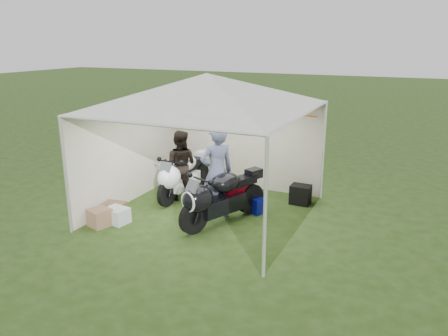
{
  "coord_description": "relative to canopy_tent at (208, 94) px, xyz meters",
  "views": [
    {
      "loc": [
        4.04,
        -7.89,
        3.64
      ],
      "look_at": [
        0.22,
        0.35,
        0.96
      ],
      "focal_mm": 35.0,
      "sensor_mm": 36.0,
      "label": 1
    }
  ],
  "objects": [
    {
      "name": "ground",
      "position": [
        0.0,
        -0.03,
        -2.58
      ],
      "size": [
        80.0,
        80.0,
        0.0
      ],
      "primitive_type": "plane",
      "color": "#243C11",
      "rests_on": "ground"
    },
    {
      "name": "paddock_stand",
      "position": [
        0.87,
        0.46,
        -2.4
      ],
      "size": [
        0.54,
        0.45,
        0.35
      ],
      "primitive_type": "cube",
      "rotation": [
        0.0,
        0.0,
        -0.4
      ],
      "color": "#1219D1",
      "rests_on": "ground"
    },
    {
      "name": "crate_2",
      "position": [
        -1.75,
        -0.93,
        -2.46
      ],
      "size": [
        0.36,
        0.32,
        0.23
      ],
      "primitive_type": "cube",
      "rotation": [
        0.0,
        0.0,
        -0.2
      ],
      "color": "silver",
      "rests_on": "ground"
    },
    {
      "name": "crate_1",
      "position": [
        -1.7,
        -1.55,
        -2.4
      ],
      "size": [
        0.5,
        0.5,
        0.35
      ],
      "primitive_type": "cube",
      "rotation": [
        0.0,
        0.0,
        -0.32
      ],
      "color": "#8B634A",
      "rests_on": "ground"
    },
    {
      "name": "canopy_tent",
      "position": [
        0.0,
        0.0,
        0.0
      ],
      "size": [
        5.66,
        5.66,
        3.0
      ],
      "color": "silver",
      "rests_on": "ground"
    },
    {
      "name": "motorcycle_white",
      "position": [
        -1.0,
        0.59,
        -2.0
      ],
      "size": [
        0.53,
        2.11,
        1.04
      ],
      "rotation": [
        0.0,
        0.0,
        -0.05
      ],
      "color": "black",
      "rests_on": "ground"
    },
    {
      "name": "person_dark_jacket",
      "position": [
        -1.0,
        0.52,
        -1.75
      ],
      "size": [
        0.92,
        0.79,
        1.65
      ],
      "primitive_type": "imported",
      "rotation": [
        0.0,
        0.0,
        3.36
      ],
      "color": "black",
      "rests_on": "ground"
    },
    {
      "name": "person_blue_jacket",
      "position": [
        0.27,
        -0.16,
        -1.58
      ],
      "size": [
        0.83,
        0.86,
        1.98
      ],
      "primitive_type": "imported",
      "rotation": [
        0.0,
        0.0,
        -2.29
      ],
      "color": "slate",
      "rests_on": "ground"
    },
    {
      "name": "motorcycle_black",
      "position": [
        0.48,
        -0.47,
        -1.96
      ],
      "size": [
        1.14,
        2.1,
        1.09
      ],
      "rotation": [
        0.0,
        0.0,
        -0.4
      ],
      "color": "black",
      "rests_on": "ground"
    },
    {
      "name": "equipment_box",
      "position": [
        1.66,
        1.38,
        -2.35
      ],
      "size": [
        0.45,
        0.36,
        0.45
      ],
      "primitive_type": "cube",
      "rotation": [
        0.0,
        0.0,
        -0.02
      ],
      "color": "black",
      "rests_on": "ground"
    },
    {
      "name": "crate_3",
      "position": [
        -1.75,
        -1.02,
        -2.42
      ],
      "size": [
        0.5,
        0.39,
        0.31
      ],
      "primitive_type": "cube",
      "rotation": [
        0.0,
        0.0,
        0.14
      ],
      "color": "brown",
      "rests_on": "ground"
    },
    {
      "name": "crate_0",
      "position": [
        -1.48,
        -1.27,
        -2.42
      ],
      "size": [
        0.53,
        0.44,
        0.32
      ],
      "primitive_type": "cube",
      "rotation": [
        0.0,
        0.0,
        -0.17
      ],
      "color": "silver",
      "rests_on": "ground"
    }
  ]
}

